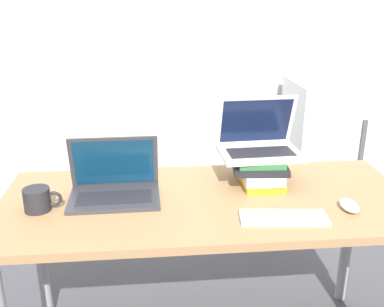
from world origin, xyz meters
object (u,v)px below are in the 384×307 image
at_px(laptop_on_books, 258,142).
at_px(mouse, 349,206).
at_px(wireless_keyboard, 284,217).
at_px(mini_fridge, 323,151).
at_px(mug, 38,199).
at_px(laptop_left, 114,186).
at_px(book_stack, 259,168).

relative_size(laptop_on_books, mouse, 3.12).
relative_size(wireless_keyboard, mini_fridge, 0.34).
bearing_deg(mini_fridge, mouse, -108.13).
distance_m(laptop_on_books, wireless_keyboard, 0.38).
relative_size(mouse, mug, 0.78).
height_order(laptop_left, laptop_on_books, laptop_on_books).
height_order(mouse, mini_fridge, mini_fridge).
xyz_separation_m(mouse, mug, (-1.09, 0.10, 0.03)).
height_order(laptop_on_books, wireless_keyboard, laptop_on_books).
bearing_deg(wireless_keyboard, mouse, 10.57).
bearing_deg(mug, book_stack, 11.42).
height_order(wireless_keyboard, mouse, mouse).
height_order(laptop_left, book_stack, laptop_left).
xyz_separation_m(wireless_keyboard, mini_fridge, (0.67, 1.34, -0.26)).
bearing_deg(laptop_left, wireless_keyboard, -21.59).
xyz_separation_m(laptop_on_books, mug, (-0.83, -0.20, -0.12)).
bearing_deg(laptop_left, book_stack, 8.62).
bearing_deg(mouse, laptop_left, 167.61).
xyz_separation_m(book_stack, laptop_on_books, (-0.00, 0.03, 0.10)).
xyz_separation_m(laptop_on_books, wireless_keyboard, (0.01, -0.34, -0.15)).
bearing_deg(wireless_keyboard, mini_fridge, 63.28).
bearing_deg(mouse, book_stack, 134.45).
xyz_separation_m(laptop_left, laptop_on_books, (0.57, 0.12, 0.12)).
relative_size(laptop_left, mouse, 3.22).
bearing_deg(laptop_on_books, wireless_keyboard, -87.89).
relative_size(laptop_left, mug, 2.49).
bearing_deg(mug, mouse, -5.31).
bearing_deg(mug, wireless_keyboard, -10.01).
distance_m(laptop_left, mouse, 0.85).
xyz_separation_m(laptop_left, mug, (-0.26, -0.08, -0.00)).
height_order(laptop_on_books, mug, laptop_on_books).
relative_size(mug, mini_fridge, 0.15).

